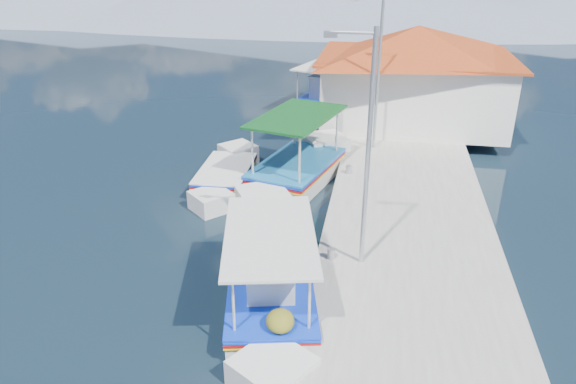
# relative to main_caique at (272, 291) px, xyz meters

# --- Properties ---
(ground) EXTENTS (160.00, 160.00, 0.00)m
(ground) POSITION_rel_main_caique_xyz_m (-2.54, -0.34, -0.45)
(ground) COLOR black
(ground) RESTS_ON ground
(quay) EXTENTS (5.00, 44.00, 0.50)m
(quay) POSITION_rel_main_caique_xyz_m (3.36, 5.66, -0.20)
(quay) COLOR #A9A69E
(quay) RESTS_ON ground
(bollards) EXTENTS (0.20, 17.20, 0.30)m
(bollards) POSITION_rel_main_caique_xyz_m (1.26, 4.91, 0.20)
(bollards) COLOR #A5A8AD
(bollards) RESTS_ON quay
(main_caique) EXTENTS (3.06, 6.89, 2.33)m
(main_caique) POSITION_rel_main_caique_xyz_m (0.00, 0.00, 0.00)
(main_caique) COLOR silver
(main_caique) RESTS_ON ground
(caique_green_canopy) EXTENTS (3.60, 7.45, 2.89)m
(caique_green_canopy) POSITION_rel_main_caique_xyz_m (-0.69, 7.76, -0.02)
(caique_green_canopy) COLOR silver
(caique_green_canopy) RESTS_ON ground
(caique_blue_hull) EXTENTS (1.92, 5.91, 1.05)m
(caique_blue_hull) POSITION_rel_main_caique_xyz_m (-3.20, 7.02, -0.16)
(caique_blue_hull) COLOR silver
(caique_blue_hull) RESTS_ON ground
(caique_far) EXTENTS (3.83, 7.38, 2.72)m
(caique_far) POSITION_rel_main_caique_xyz_m (-0.69, 17.72, 0.06)
(caique_far) COLOR silver
(caique_far) RESTS_ON ground
(harbor_building) EXTENTS (10.49, 10.49, 4.40)m
(harbor_building) POSITION_rel_main_caique_xyz_m (3.65, 14.66, 2.33)
(harbor_building) COLOR silver
(harbor_building) RESTS_ON quay
(lamp_post_near) EXTENTS (1.21, 0.14, 6.00)m
(lamp_post_near) POSITION_rel_main_caique_xyz_m (1.96, 1.66, 3.40)
(lamp_post_near) COLOR #A5A8AD
(lamp_post_near) RESTS_ON quay
(lamp_post_far) EXTENTS (1.21, 0.14, 6.00)m
(lamp_post_far) POSITION_rel_main_caique_xyz_m (1.96, 10.66, 3.40)
(lamp_post_far) COLOR #A5A8AD
(lamp_post_far) RESTS_ON quay
(mountain_ridge) EXTENTS (171.40, 96.00, 5.50)m
(mountain_ridge) POSITION_rel_main_caique_xyz_m (4.00, 55.66, 1.59)
(mountain_ridge) COLOR slate
(mountain_ridge) RESTS_ON ground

